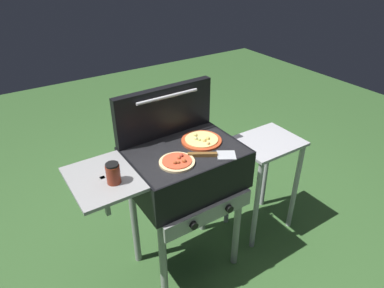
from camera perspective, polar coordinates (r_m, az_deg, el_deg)
The scene contains 8 objects.
ground_plane at distance 2.50m, azimuth -1.01°, elevation -18.80°, with size 8.00×8.00×0.00m, color #38602D.
grill at distance 1.98m, azimuth -1.48°, elevation -4.66°, with size 0.96×0.53×0.90m.
grill_lid_open at distance 2.00m, azimuth -4.59°, elevation 5.45°, with size 0.63×0.09×0.30m.
pizza_pepperoni at distance 1.79m, azimuth -2.49°, elevation -2.97°, with size 0.19×0.19×0.03m.
pizza_cheese at distance 1.98m, azimuth 1.59°, elevation 0.66°, with size 0.23×0.23×0.03m.
sauce_jar at distance 1.67m, azimuth -13.05°, elevation -4.80°, with size 0.07×0.07×0.11m.
spatula at distance 1.85m, azimuth 3.42°, elevation -1.82°, with size 0.25×0.19×0.02m.
prep_table at distance 2.47m, azimuth 11.95°, elevation -3.74°, with size 0.44×0.36×0.75m.
Camera 1 is at (-0.86, -1.38, 1.90)m, focal length 31.91 mm.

